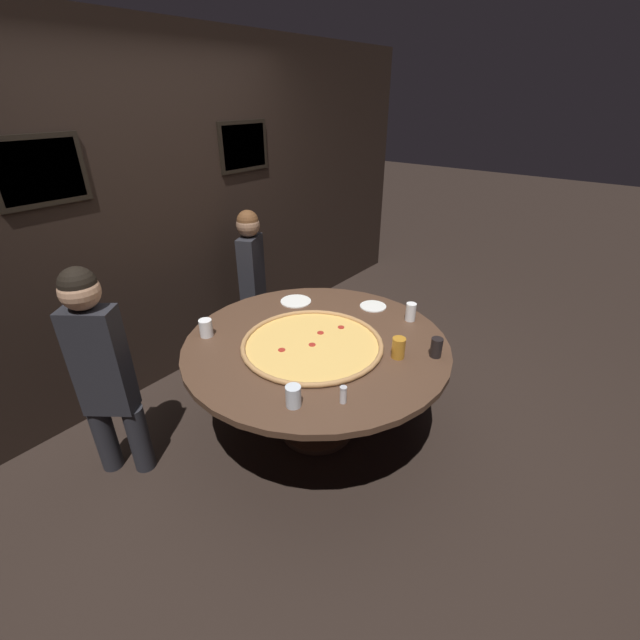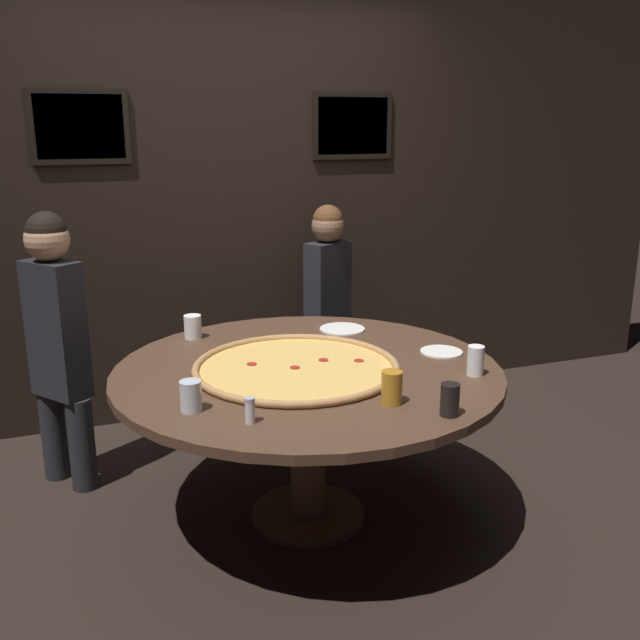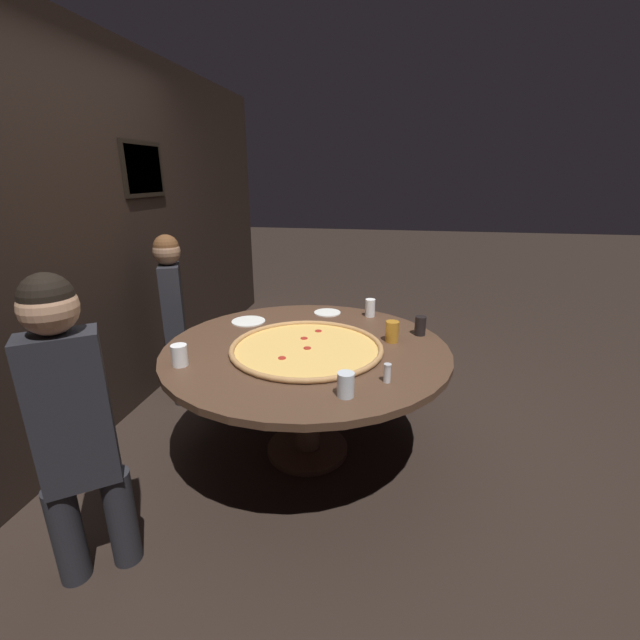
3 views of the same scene
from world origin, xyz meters
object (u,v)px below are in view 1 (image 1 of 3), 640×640
object	(u,v)px
giant_pizza	(312,344)
drink_cup_beside_pizza	(398,348)
drink_cup_far_left	(293,396)
white_plate_right_side	(296,301)
diner_side_left	(101,366)
condiment_shaker	(343,395)
drink_cup_near_right	(206,328)
diner_far_right	(252,275)
drink_cup_near_left	(436,347)
drink_cup_centre_back	(411,312)
white_plate_near_front	(373,306)
dining_table	(316,357)

from	to	relation	value
giant_pizza	drink_cup_beside_pizza	xyz separation A→B (m)	(0.22, -0.49, 0.05)
drink_cup_far_left	white_plate_right_side	distance (m)	1.22
diner_side_left	condiment_shaker	bearing A→B (deg)	170.53
drink_cup_far_left	diner_side_left	world-z (taller)	diner_side_left
drink_cup_near_right	diner_far_right	xyz separation A→B (m)	(0.92, 0.53, -0.06)
drink_cup_far_left	condiment_shaker	xyz separation A→B (m)	(0.18, -0.18, -0.01)
giant_pizza	drink_cup_near_right	distance (m)	0.71
drink_cup_near_left	drink_cup_centre_back	xyz separation A→B (m)	(0.32, 0.34, 0.00)
condiment_shaker	diner_side_left	xyz separation A→B (m)	(-0.63, 1.24, -0.01)
drink_cup_near_right	white_plate_right_side	bearing A→B (deg)	-9.36
condiment_shaker	drink_cup_centre_back	bearing A→B (deg)	8.32
drink_cup_far_left	condiment_shaker	size ratio (longest dim) A/B	1.21
drink_cup_beside_pizza	giant_pizza	bearing A→B (deg)	114.04
white_plate_right_side	drink_cup_beside_pizza	bearing A→B (deg)	-101.57
white_plate_right_side	condiment_shaker	xyz separation A→B (m)	(-0.75, -0.98, 0.05)
white_plate_near_front	diner_side_left	xyz separation A→B (m)	(-1.67, 0.77, 0.04)
giant_pizza	white_plate_near_front	distance (m)	0.71
condiment_shaker	diner_far_right	bearing A→B (deg)	60.41
dining_table	giant_pizza	xyz separation A→B (m)	(-0.06, -0.01, 0.13)
drink_cup_far_left	drink_cup_centre_back	bearing A→B (deg)	-1.66
drink_cup_beside_pizza	white_plate_right_side	size ratio (longest dim) A/B	0.56
dining_table	drink_cup_near_left	bearing A→B (deg)	-65.29
drink_cup_centre_back	giant_pizza	bearing A→B (deg)	154.84
white_plate_right_side	white_plate_near_front	size ratio (longest dim) A/B	1.19
drink_cup_beside_pizza	condiment_shaker	distance (m)	0.55
dining_table	giant_pizza	size ratio (longest dim) A/B	1.89
giant_pizza	drink_cup_centre_back	xyz separation A→B (m)	(0.69, -0.32, 0.05)
giant_pizza	white_plate_right_side	size ratio (longest dim) A/B	3.86
drink_cup_far_left	white_plate_right_side	size ratio (longest dim) A/B	0.50
drink_cup_centre_back	drink_cup_near_right	world-z (taller)	drink_cup_centre_back
condiment_shaker	white_plate_right_side	bearing A→B (deg)	52.29
giant_pizza	condiment_shaker	distance (m)	0.58
dining_table	diner_side_left	distance (m)	1.28
giant_pizza	white_plate_right_side	world-z (taller)	giant_pizza
drink_cup_near_left	dining_table	bearing A→B (deg)	114.71
drink_cup_near_right	drink_cup_beside_pizza	distance (m)	1.24
dining_table	white_plate_right_side	distance (m)	0.62
drink_cup_near_left	white_plate_right_side	xyz separation A→B (m)	(0.05, 1.16, -0.06)
diner_side_left	white_plate_near_front	bearing A→B (deg)	-151.19
drink_cup_centre_back	diner_far_right	world-z (taller)	diner_far_right
drink_cup_near_right	drink_cup_far_left	bearing A→B (deg)	-101.22
drink_cup_centre_back	white_plate_near_front	bearing A→B (deg)	86.49
drink_cup_beside_pizza	white_plate_right_side	xyz separation A→B (m)	(0.20, 0.99, -0.06)
dining_table	drink_cup_near_left	xyz separation A→B (m)	(0.31, -0.68, 0.18)
drink_cup_near_right	white_plate_near_front	distance (m)	1.22
drink_cup_far_left	drink_cup_beside_pizza	world-z (taller)	drink_cup_beside_pizza
giant_pizza	drink_cup_far_left	bearing A→B (deg)	-150.40
drink_cup_far_left	white_plate_near_front	xyz separation A→B (m)	(1.22, 0.28, -0.05)
dining_table	drink_cup_beside_pizza	bearing A→B (deg)	-72.15
dining_table	drink_cup_beside_pizza	size ratio (longest dim) A/B	13.05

